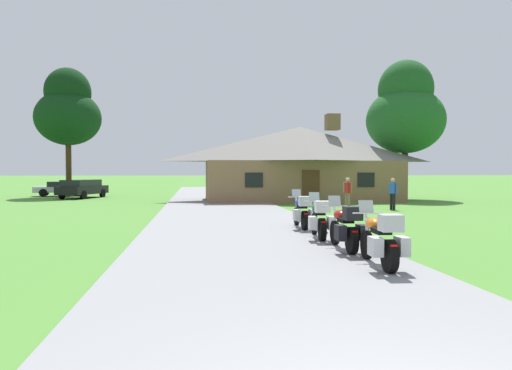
% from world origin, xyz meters
% --- Properties ---
extents(ground_plane, '(500.00, 500.00, 0.00)m').
position_xyz_m(ground_plane, '(0.00, 20.00, 0.00)').
color(ground_plane, '#4C8433').
extents(asphalt_driveway, '(6.40, 80.00, 0.06)m').
position_xyz_m(asphalt_driveway, '(0.00, 18.00, 0.03)').
color(asphalt_driveway, gray).
rests_on(asphalt_driveway, ground).
extents(motorcycle_orange_nearest_to_camera, '(0.78, 2.08, 1.30)m').
position_xyz_m(motorcycle_orange_nearest_to_camera, '(2.23, 6.05, 0.61)').
color(motorcycle_orange_nearest_to_camera, black).
rests_on(motorcycle_orange_nearest_to_camera, asphalt_driveway).
extents(motorcycle_red_second_in_row, '(0.73, 2.08, 1.30)m').
position_xyz_m(motorcycle_red_second_in_row, '(2.18, 8.13, 0.61)').
color(motorcycle_red_second_in_row, black).
rests_on(motorcycle_red_second_in_row, asphalt_driveway).
extents(motorcycle_green_third_in_row, '(0.85, 2.08, 1.30)m').
position_xyz_m(motorcycle_green_third_in_row, '(2.09, 10.26, 0.61)').
color(motorcycle_green_third_in_row, black).
rests_on(motorcycle_green_third_in_row, asphalt_driveway).
extents(motorcycle_blue_farthest_in_row, '(0.73, 2.08, 1.30)m').
position_xyz_m(motorcycle_blue_farthest_in_row, '(2.15, 12.77, 0.61)').
color(motorcycle_blue_farthest_in_row, black).
rests_on(motorcycle_blue_farthest_in_row, asphalt_driveway).
extents(stone_lodge, '(13.54, 6.57, 5.99)m').
position_xyz_m(stone_lodge, '(5.69, 28.81, 2.62)').
color(stone_lodge, brown).
rests_on(stone_lodge, ground).
extents(bystander_red_shirt_near_lodge, '(0.31, 0.53, 1.67)m').
position_xyz_m(bystander_red_shirt_near_lodge, '(6.66, 21.49, 0.93)').
color(bystander_red_shirt_near_lodge, '#75664C').
rests_on(bystander_red_shirt_near_lodge, ground).
extents(bystander_gray_shirt_beside_signpost, '(0.39, 0.46, 1.69)m').
position_xyz_m(bystander_gray_shirt_beside_signpost, '(6.90, 22.23, 0.95)').
color(bystander_gray_shirt_beside_signpost, '#75664C').
rests_on(bystander_gray_shirt_beside_signpost, ground).
extents(bystander_blue_shirt_by_tree, '(0.37, 0.49, 1.67)m').
position_xyz_m(bystander_blue_shirt_by_tree, '(8.77, 20.50, 0.93)').
color(bystander_blue_shirt_by_tree, black).
rests_on(bystander_blue_shirt_by_tree, ground).
extents(tree_left_far, '(5.15, 5.15, 10.31)m').
position_xyz_m(tree_left_far, '(-11.56, 36.54, 6.92)').
color(tree_left_far, '#422D19').
rests_on(tree_left_far, ground).
extents(tree_right_of_lodge, '(5.60, 5.60, 10.06)m').
position_xyz_m(tree_right_of_lodge, '(13.67, 29.61, 6.38)').
color(tree_right_of_lodge, '#422D19').
rests_on(tree_right_of_lodge, ground).
extents(parked_black_suv_far_left, '(3.11, 4.94, 1.40)m').
position_xyz_m(parked_black_suv_far_left, '(-9.95, 34.10, 0.78)').
color(parked_black_suv_far_left, black).
rests_on(parked_black_suv_far_left, ground).
extents(parked_silver_sedan_far_left, '(4.49, 2.66, 1.20)m').
position_xyz_m(parked_silver_sedan_far_left, '(-12.43, 37.54, 0.64)').
color(parked_silver_sedan_far_left, '#ADAFB7').
rests_on(parked_silver_sedan_far_left, ground).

